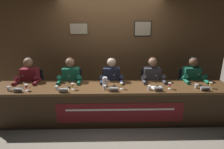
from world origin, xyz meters
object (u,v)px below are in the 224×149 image
at_px(chair_far_right, 187,89).
at_px(panelist_left, 71,81).
at_px(nameplate_left, 64,90).
at_px(nameplate_far_right, 205,89).
at_px(microphone_center, 114,82).
at_px(juice_glass_center, 121,85).
at_px(water_cup_far_right, 196,86).
at_px(water_pitcher_central, 105,82).
at_px(microphone_left, 69,84).
at_px(water_cup_right, 149,88).
at_px(chair_center, 111,89).
at_px(water_cup_center, 105,88).
at_px(juice_glass_far_right, 211,84).
at_px(nameplate_center, 114,89).
at_px(panelist_right, 152,81).
at_px(juice_glass_right, 170,85).
at_px(microphone_far_left, 22,84).
at_px(conference_table, 112,99).
at_px(chair_right, 149,89).
at_px(microphone_far_right, 200,82).
at_px(panelist_far_right, 192,80).
at_px(chair_left, 73,90).
at_px(microphone_right, 157,83).
at_px(water_cup_left, 57,88).
at_px(document_stack_right, 157,88).
at_px(nameplate_far_left, 18,90).
at_px(panelist_center, 112,81).
at_px(water_cup_far_left, 9,89).
at_px(panelist_far_left, 29,82).
at_px(chair_far_left, 34,90).
at_px(nameplate_right, 158,89).
at_px(juice_glass_left, 73,85).

bearing_deg(chair_far_right, panelist_left, -175.74).
distance_m(nameplate_left, nameplate_far_right, 2.67).
bearing_deg(microphone_center, juice_glass_center, -50.85).
height_order(water_cup_far_right, water_pitcher_central, water_pitcher_central).
height_order(microphone_left, water_cup_right, microphone_left).
relative_size(chair_center, water_cup_center, 10.78).
distance_m(juice_glass_far_right, water_cup_far_right, 0.27).
distance_m(nameplate_center, panelist_right, 1.07).
bearing_deg(juice_glass_right, microphone_far_left, 177.26).
bearing_deg(conference_table, water_cup_far_right, -0.51).
xyz_separation_m(chair_right, microphone_far_right, (0.89, -0.54, 0.37)).
xyz_separation_m(conference_table, microphone_far_right, (1.79, 0.13, 0.30)).
bearing_deg(water_cup_right, panelist_far_right, 27.13).
bearing_deg(microphone_left, water_pitcher_central, 2.60).
relative_size(conference_table, chair_left, 5.22).
bearing_deg(microphone_right, panelist_right, 90.75).
height_order(water_cup_center, water_cup_right, same).
bearing_deg(water_cup_left, nameplate_far_right, -1.80).
distance_m(juice_glass_far_right, document_stack_right, 1.04).
bearing_deg(chair_right, nameplate_far_left, -163.14).
bearing_deg(nameplate_far_left, panelist_center, 18.97).
bearing_deg(water_cup_far_left, microphone_far_left, 43.46).
bearing_deg(water_cup_center, panelist_left, 145.48).
relative_size(panelist_left, water_cup_right, 14.64).
bearing_deg(nameplate_far_left, panelist_left, 34.96).
bearing_deg(panelist_far_left, juice_glass_center, -13.94).
height_order(water_cup_right, panelist_far_right, panelist_far_right).
bearing_deg(panelist_center, nameplate_left, -145.00).
bearing_deg(microphone_far_left, panelist_far_left, 91.14).
relative_size(nameplate_left, water_pitcher_central, 0.86).
height_order(nameplate_center, chair_far_right, chair_far_right).
height_order(microphone_left, chair_right, microphone_left).
xyz_separation_m(water_cup_far_left, chair_center, (1.96, 0.74, -0.33)).
distance_m(chair_far_left, water_cup_center, 1.83).
bearing_deg(microphone_right, nameplate_right, -97.18).
height_order(water_cup_far_left, water_cup_left, same).
xyz_separation_m(nameplate_center, microphone_center, (0.02, 0.29, 0.03)).
bearing_deg(panelist_far_right, chair_left, 175.74).
relative_size(chair_left, water_cup_center, 10.78).
height_order(nameplate_far_left, water_cup_right, water_cup_right).
relative_size(chair_far_left, chair_far_right, 1.00).
bearing_deg(nameplate_left, document_stack_right, 5.73).
xyz_separation_m(water_cup_far_left, nameplate_far_right, (3.73, -0.08, 0.00)).
height_order(panelist_center, panelist_right, same).
bearing_deg(panelist_far_left, chair_right, 4.26).
bearing_deg(nameplate_far_left, juice_glass_center, 3.41).
relative_size(nameplate_far_left, water_cup_left, 2.07).
bearing_deg(nameplate_far_left, panelist_right, 12.83).
distance_m(juice_glass_left, panelist_right, 1.73).
height_order(juice_glass_right, chair_far_right, chair_far_right).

